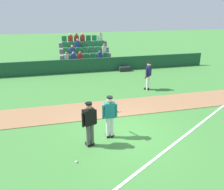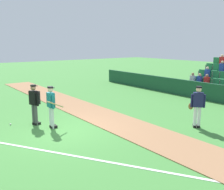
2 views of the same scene
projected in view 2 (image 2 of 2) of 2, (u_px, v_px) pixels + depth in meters
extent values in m
plane|color=#42843A|center=(63.00, 130.00, 10.60)|extent=(80.00, 80.00, 0.00)
cube|color=#9E704C|center=(111.00, 120.00, 12.01)|extent=(28.00, 2.08, 0.03)
cube|color=white|center=(92.00, 159.00, 7.95)|extent=(10.26, 6.40, 0.01)
cube|color=#19472D|center=(205.00, 91.00, 16.14)|extent=(20.00, 0.16, 1.09)
cube|color=slate|center=(224.00, 93.00, 17.56)|extent=(4.45, 3.80, 0.30)
cube|color=slate|center=(214.00, 90.00, 16.75)|extent=(4.35, 0.85, 0.40)
cube|color=#237542|center=(192.00, 83.00, 17.94)|extent=(0.44, 0.40, 0.08)
cube|color=#237542|center=(194.00, 80.00, 18.02)|extent=(0.44, 0.08, 0.50)
cube|color=silver|center=(193.00, 79.00, 17.91)|extent=(0.32, 0.22, 0.52)
sphere|color=#9E7051|center=(193.00, 74.00, 17.84)|extent=(0.20, 0.20, 0.20)
cube|color=#237542|center=(199.00, 84.00, 17.51)|extent=(0.44, 0.40, 0.08)
cube|color=#237542|center=(201.00, 81.00, 17.59)|extent=(0.44, 0.08, 0.50)
cube|color=#263F99|center=(199.00, 80.00, 17.48)|extent=(0.32, 0.22, 0.52)
sphere|color=tan|center=(200.00, 75.00, 17.41)|extent=(0.20, 0.20, 0.20)
cube|color=#237542|center=(206.00, 86.00, 17.07)|extent=(0.44, 0.40, 0.08)
cube|color=#237542|center=(208.00, 81.00, 17.15)|extent=(0.44, 0.08, 0.50)
cube|color=red|center=(207.00, 81.00, 17.05)|extent=(0.32, 0.22, 0.52)
sphere|color=#9E7051|center=(207.00, 76.00, 16.98)|extent=(0.20, 0.20, 0.20)
cube|color=#237542|center=(213.00, 87.00, 16.64)|extent=(0.44, 0.40, 0.08)
cube|color=#237542|center=(216.00, 82.00, 16.72)|extent=(0.44, 0.08, 0.50)
cube|color=#237542|center=(221.00, 88.00, 16.21)|extent=(0.44, 0.40, 0.08)
cube|color=#237542|center=(224.00, 84.00, 16.29)|extent=(0.44, 0.08, 0.50)
cube|color=slate|center=(222.00, 83.00, 17.17)|extent=(4.35, 0.85, 0.40)
cube|color=#237542|center=(200.00, 77.00, 18.36)|extent=(0.44, 0.40, 0.08)
cube|color=#237542|center=(202.00, 73.00, 18.44)|extent=(0.44, 0.08, 0.50)
cube|color=#237542|center=(207.00, 78.00, 17.93)|extent=(0.44, 0.40, 0.08)
cube|color=#237542|center=(209.00, 74.00, 18.01)|extent=(0.44, 0.08, 0.50)
cube|color=#263F99|center=(207.00, 73.00, 17.90)|extent=(0.32, 0.22, 0.52)
sphere|color=beige|center=(208.00, 68.00, 17.83)|extent=(0.20, 0.20, 0.20)
cube|color=#237542|center=(214.00, 78.00, 17.49)|extent=(0.44, 0.40, 0.08)
cube|color=#237542|center=(216.00, 75.00, 17.57)|extent=(0.44, 0.08, 0.50)
cube|color=#237542|center=(221.00, 79.00, 17.06)|extent=(0.44, 0.40, 0.08)
cube|color=#237542|center=(224.00, 75.00, 17.14)|extent=(0.44, 0.08, 0.50)
cube|color=#237542|center=(207.00, 70.00, 18.78)|extent=(0.44, 0.40, 0.08)
cube|color=#237542|center=(209.00, 67.00, 18.86)|extent=(0.44, 0.08, 0.50)
cube|color=#237542|center=(214.00, 71.00, 18.35)|extent=(0.44, 0.40, 0.08)
cube|color=#237542|center=(216.00, 67.00, 18.43)|extent=(0.44, 0.08, 0.50)
cube|color=#237542|center=(221.00, 72.00, 17.91)|extent=(0.44, 0.40, 0.08)
cube|color=#237542|center=(223.00, 68.00, 17.99)|extent=(0.44, 0.08, 0.50)
cube|color=#263F99|center=(222.00, 67.00, 17.88)|extent=(0.32, 0.22, 0.52)
sphere|color=tan|center=(222.00, 62.00, 17.81)|extent=(0.20, 0.20, 0.20)
cube|color=#237542|center=(214.00, 64.00, 19.20)|extent=(0.44, 0.40, 0.08)
cube|color=#237542|center=(216.00, 61.00, 19.28)|extent=(0.44, 0.08, 0.50)
cube|color=#237542|center=(221.00, 65.00, 18.76)|extent=(0.44, 0.40, 0.08)
cube|color=#237542|center=(223.00, 61.00, 18.84)|extent=(0.44, 0.08, 0.50)
cube|color=red|center=(222.00, 61.00, 18.74)|extent=(0.32, 0.22, 0.52)
sphere|color=beige|center=(222.00, 56.00, 18.67)|extent=(0.20, 0.20, 0.20)
cylinder|color=white|center=(51.00, 117.00, 10.87)|extent=(0.14, 0.14, 0.90)
cylinder|color=white|center=(52.00, 118.00, 10.74)|extent=(0.14, 0.14, 0.90)
cube|color=black|center=(53.00, 126.00, 10.98)|extent=(0.13, 0.27, 0.10)
cube|color=black|center=(54.00, 127.00, 10.85)|extent=(0.13, 0.27, 0.10)
cube|color=#197075|center=(51.00, 100.00, 10.66)|extent=(0.41, 0.24, 0.60)
cylinder|color=#197075|center=(49.00, 100.00, 10.87)|extent=(0.09, 0.09, 0.55)
cylinder|color=#197075|center=(53.00, 102.00, 10.47)|extent=(0.09, 0.09, 0.55)
sphere|color=beige|center=(50.00, 90.00, 10.58)|extent=(0.22, 0.22, 0.22)
cylinder|color=black|center=(50.00, 87.00, 10.56)|extent=(0.23, 0.23, 0.06)
cube|color=black|center=(53.00, 88.00, 10.62)|extent=(0.19, 0.13, 0.02)
cylinder|color=tan|center=(56.00, 104.00, 10.54)|extent=(0.26, 0.79, 0.41)
cylinder|color=#4C4C4C|center=(34.00, 114.00, 11.28)|extent=(0.14, 0.14, 0.90)
cylinder|color=#4C4C4C|center=(36.00, 115.00, 11.19)|extent=(0.14, 0.14, 0.90)
cube|color=black|center=(35.00, 123.00, 11.41)|extent=(0.19, 0.28, 0.10)
cube|color=black|center=(38.00, 124.00, 11.31)|extent=(0.19, 0.28, 0.10)
cube|color=black|center=(34.00, 98.00, 11.09)|extent=(0.45, 0.33, 0.60)
cylinder|color=black|center=(30.00, 98.00, 11.24)|extent=(0.09, 0.09, 0.55)
cylinder|color=black|center=(38.00, 100.00, 10.95)|extent=(0.09, 0.09, 0.55)
sphere|color=#9E7051|center=(33.00, 88.00, 11.00)|extent=(0.22, 0.22, 0.22)
cylinder|color=black|center=(33.00, 85.00, 10.98)|extent=(0.23, 0.23, 0.06)
cube|color=black|center=(35.00, 86.00, 11.07)|extent=(0.21, 0.17, 0.02)
cube|color=black|center=(36.00, 97.00, 11.19)|extent=(0.44, 0.20, 0.56)
cylinder|color=white|center=(195.00, 117.00, 10.87)|extent=(0.14, 0.14, 0.90)
cylinder|color=white|center=(199.00, 117.00, 10.84)|extent=(0.14, 0.14, 0.90)
cube|color=black|center=(194.00, 126.00, 11.00)|extent=(0.27, 0.27, 0.10)
cube|color=black|center=(198.00, 126.00, 10.97)|extent=(0.27, 0.27, 0.10)
cube|color=#191E47|center=(198.00, 100.00, 10.71)|extent=(0.44, 0.43, 0.60)
cylinder|color=#191E47|center=(192.00, 101.00, 10.76)|extent=(0.09, 0.09, 0.55)
cylinder|color=#191E47|center=(204.00, 101.00, 10.67)|extent=(0.09, 0.09, 0.55)
sphere|color=beige|center=(199.00, 89.00, 10.62)|extent=(0.22, 0.22, 0.22)
cylinder|color=black|center=(199.00, 87.00, 10.60)|extent=(0.23, 0.23, 0.06)
cube|color=black|center=(199.00, 87.00, 10.70)|extent=(0.21, 0.21, 0.02)
ellipsoid|color=brown|center=(191.00, 106.00, 10.86)|extent=(0.23, 0.22, 0.28)
sphere|color=white|center=(10.00, 124.00, 11.28)|extent=(0.07, 0.07, 0.07)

